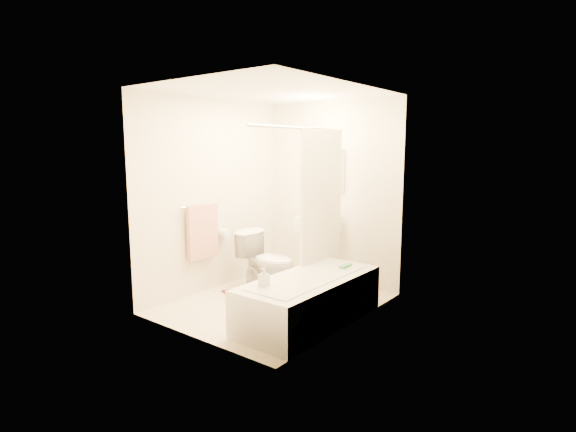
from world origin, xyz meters
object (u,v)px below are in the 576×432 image
Objects in this scene: sink at (319,248)px; soap_bottle at (264,277)px; bathtub at (309,300)px; bath_mat at (246,294)px; toilet at (267,262)px.

sink reaches higher than soap_bottle.
bathtub is 3.09× the size of bath_mat.
sink is (0.33, 0.65, 0.12)m from toilet.
sink is 1.80× the size of bath_mat.
bathtub is at bearing 72.23° from soap_bottle.
soap_bottle is (0.95, -0.75, 0.56)m from bath_mat.
bath_mat is (-1.11, 0.22, -0.23)m from bathtub.
soap_bottle is (-0.17, -0.52, 0.33)m from bathtub.
toilet is 0.45× the size of bathtub.
toilet is 4.09× the size of soap_bottle.
soap_bottle is at bearing -38.28° from bath_mat.
toilet is 0.74m from sink.
bathtub reaches higher than bath_mat.
toilet is 0.78× the size of sink.
soap_bottle reaches higher than bathtub.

